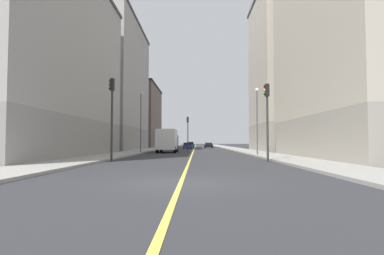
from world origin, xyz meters
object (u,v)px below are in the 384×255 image
traffic_light_left_near (267,111)px  traffic_light_median_far (188,128)px  building_right_distant (141,117)px  street_lamp_left_near (257,114)px  building_right_midblock (115,86)px  car_black (209,145)px  traffic_light_right_near (112,108)px  car_blue (187,146)px  car_teal (190,145)px  street_lamp_right_near (141,115)px  building_left_near (350,25)px  building_right_corner (44,59)px  box_truck (168,140)px  building_left_mid (284,73)px

traffic_light_left_near → traffic_light_median_far: traffic_light_left_near is taller
building_right_distant → street_lamp_left_near: building_right_distant is taller
building_right_midblock → car_black: 27.26m
traffic_light_left_near → traffic_light_right_near: 11.29m
traffic_light_left_near → car_blue: 41.57m
building_right_distant → car_teal: (12.43, 2.70, -7.05)m
street_lamp_right_near → building_left_near: bearing=-32.9°
traffic_light_right_near → car_black: 49.66m
street_lamp_left_near → car_black: bearing=94.9°
building_right_corner → street_lamp_right_near: size_ratio=3.08×
traffic_light_right_near → car_black: size_ratio=1.53×
building_right_distant → box_truck: building_right_distant is taller
building_right_midblock → car_teal: building_right_midblock is taller
building_left_mid → traffic_light_right_near: 31.50m
car_black → traffic_light_left_near: bearing=-87.2°
traffic_light_median_far → car_black: (4.17, 21.25, -2.98)m
building_right_corner → traffic_light_median_far: size_ratio=4.37×
car_teal → traffic_light_median_far: bearing=-89.6°
building_right_distant → car_black: 19.09m
building_left_near → car_blue: (-15.06, 37.15, -10.71)m
car_black → car_teal: bearing=118.2°
building_right_corner → building_right_distant: bearing=90.0°
building_right_distant → traffic_light_right_near: bearing=-81.7°
building_right_midblock → building_right_distant: building_right_midblock is taller
car_black → car_blue: car_blue is taller
building_right_midblock → box_truck: building_right_midblock is taller
traffic_light_right_near → box_truck: 18.77m
street_lamp_left_near → box_truck: 14.14m
car_teal → building_right_corner: bearing=-103.6°
building_right_corner → street_lamp_left_near: building_right_corner is taller
building_left_mid → building_right_corner: (-27.23, -17.98, -2.72)m
building_left_near → building_left_mid: building_left_mid is taller
building_left_near → building_right_corner: bearing=175.9°
building_left_near → traffic_light_right_near: size_ratio=3.74×
traffic_light_right_near → car_blue: 41.20m
car_blue → box_truck: box_truck is taller
traffic_light_right_near → car_teal: (4.48, 56.95, -3.25)m
building_left_mid → car_black: building_left_mid is taller
traffic_light_left_near → car_black: 48.90m
street_lamp_right_near → building_right_corner: bearing=-122.0°
building_right_distant → box_truck: size_ratio=2.76×
building_right_corner → traffic_light_left_near: (19.24, -5.66, -5.39)m
street_lamp_right_near → box_truck: size_ratio=1.07×
street_lamp_left_near → car_teal: size_ratio=1.60×
traffic_light_left_near → traffic_light_right_near: traffic_light_right_near is taller
building_left_mid → car_teal: building_left_mid is taller
building_right_corner → building_right_midblock: bearing=90.0°
building_right_corner → building_left_mid: bearing=33.4°
traffic_light_left_near → car_blue: bearing=99.8°
building_right_corner → street_lamp_right_near: (6.97, 11.14, -4.24)m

